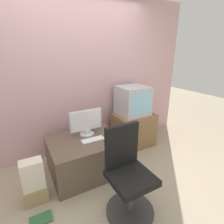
{
  "coord_description": "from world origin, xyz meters",
  "views": [
    {
      "loc": [
        -0.88,
        -1.48,
        1.71
      ],
      "look_at": [
        0.42,
        0.86,
        0.77
      ],
      "focal_mm": 28.0,
      "sensor_mm": 36.0,
      "label": 1
    }
  ],
  "objects": [
    {
      "name": "book",
      "position": [
        -0.87,
        0.09,
        0.01
      ],
      "size": [
        0.23,
        0.15,
        0.02
      ],
      "color": "#2D6638",
      "rests_on": "ground_plane"
    },
    {
      "name": "wall_back",
      "position": [
        0.0,
        1.32,
        1.3
      ],
      "size": [
        4.4,
        0.05,
        2.6
      ],
      "color": "#CC9EA3",
      "rests_on": "ground_plane"
    },
    {
      "name": "keyboard",
      "position": [
        -0.05,
        0.56,
        0.53
      ],
      "size": [
        0.32,
        0.12,
        0.01
      ],
      "color": "white",
      "rests_on": "desk"
    },
    {
      "name": "side_stand",
      "position": [
        0.93,
        0.94,
        0.31
      ],
      "size": [
        0.72,
        0.52,
        0.62
      ],
      "color": "olive",
      "rests_on": "ground_plane"
    },
    {
      "name": "cardboard_box_upper",
      "position": [
        -0.88,
        0.39,
        0.38
      ],
      "size": [
        0.24,
        0.16,
        0.35
      ],
      "color": "beige",
      "rests_on": "cardboard_box_lower"
    },
    {
      "name": "desk",
      "position": [
        -0.14,
        0.64,
        0.26
      ],
      "size": [
        1.0,
        0.82,
        0.52
      ],
      "color": "brown",
      "rests_on": "ground_plane"
    },
    {
      "name": "mouse",
      "position": [
        0.16,
        0.57,
        0.54
      ],
      "size": [
        0.06,
        0.03,
        0.03
      ],
      "color": "black",
      "rests_on": "desk"
    },
    {
      "name": "crt_tv",
      "position": [
        0.9,
        0.96,
        0.87
      ],
      "size": [
        0.51,
        0.5,
        0.51
      ],
      "color": "#B7B7BC",
      "rests_on": "side_stand"
    },
    {
      "name": "ground_plane",
      "position": [
        0.0,
        0.0,
        0.0
      ],
      "size": [
        12.0,
        12.0,
        0.0
      ],
      "primitive_type": "plane",
      "color": "tan"
    },
    {
      "name": "cardboard_box_lower",
      "position": [
        -0.88,
        0.39,
        0.1
      ],
      "size": [
        0.26,
        0.18,
        0.21
      ],
      "color": "#A3845B",
      "rests_on": "ground_plane"
    },
    {
      "name": "office_chair",
      "position": [
        0.02,
        -0.22,
        0.42
      ],
      "size": [
        0.54,
        0.54,
        0.99
      ],
      "color": "#333333",
      "rests_on": "ground_plane"
    },
    {
      "name": "main_monitor",
      "position": [
        -0.06,
        0.78,
        0.71
      ],
      "size": [
        0.49,
        0.21,
        0.39
      ],
      "color": "silver",
      "rests_on": "desk"
    }
  ]
}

